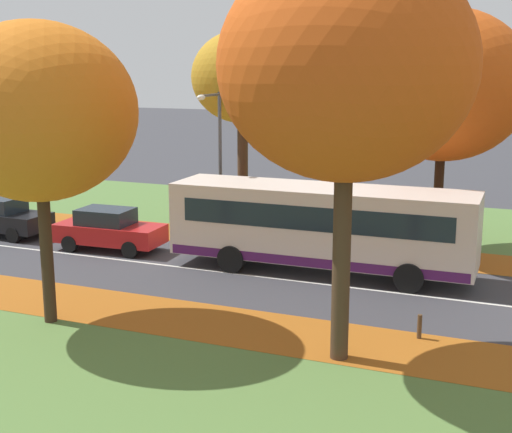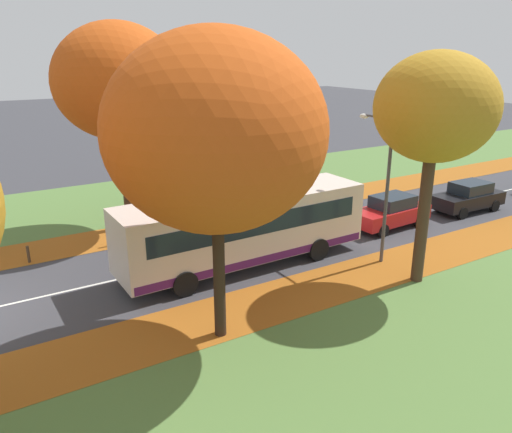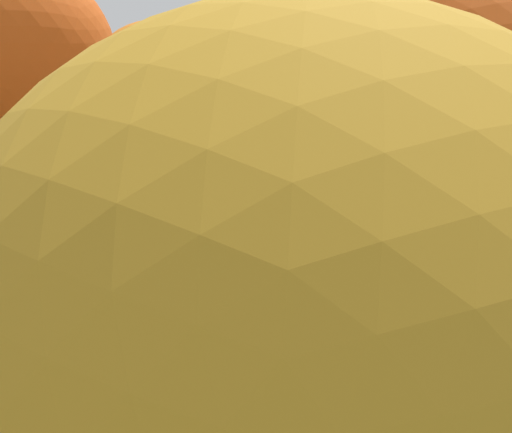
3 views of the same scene
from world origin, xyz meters
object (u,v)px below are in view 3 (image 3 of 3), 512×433
car_red_lead (348,205)px  car_silver_fourth_in_line (428,136)px  tree_right_nearest (303,325)px  car_green_third_in_line (415,152)px  bus (276,247)px  tree_left_near (6,57)px  tree_right_mid (478,73)px  bollard_third (46,318)px  tree_left_mid (158,82)px  streetlamp_right (397,154)px  tree_right_near (413,104)px  car_black_following (385,178)px

car_red_lead → car_silver_fourth_in_line: 19.86m
tree_right_nearest → car_green_third_in_line: tree_right_nearest is taller
bus → car_red_lead: 8.53m
bus → tree_left_near: bearing=-159.5°
tree_right_nearest → tree_right_mid: bearing=90.9°
bollard_third → tree_left_mid: bearing=104.9°
tree_left_mid → car_silver_fourth_in_line: (7.40, 22.75, -5.01)m
streetlamp_right → tree_right_mid: bearing=-2.9°
streetlamp_right → car_silver_fourth_in_line: bearing=96.0°
bus → car_green_third_in_line: bus is taller
tree_left_mid → tree_right_near: bearing=-37.1°
car_green_third_in_line → car_black_following: bearing=-90.7°
streetlamp_right → car_silver_fourth_in_line: size_ratio=1.41×
bollard_third → tree_right_mid: bearing=43.7°
bollard_third → car_silver_fourth_in_line: size_ratio=0.15×
tree_left_near → tree_right_nearest: (11.83, -8.70, -1.55)m
car_black_following → car_red_lead: bearing=-93.2°
tree_left_mid → car_silver_fourth_in_line: size_ratio=1.92×
tree_right_mid → bus: tree_right_mid is taller
car_red_lead → tree_left_mid: bearing=-158.4°
car_red_lead → tree_right_mid: bearing=-35.7°
tree_left_mid → streetlamp_right: 10.08m
tree_right_nearest → car_red_lead: tree_right_nearest is taller
car_black_following → bollard_third: bearing=-105.3°
bollard_third → car_red_lead: (4.67, 12.68, 0.48)m
tree_left_mid → bollard_third: tree_left_mid is taller
tree_left_near → streetlamp_right: bearing=39.6°
tree_left_near → tree_right_mid: tree_left_near is taller
car_green_third_in_line → streetlamp_right: bearing=-82.6°
tree_left_mid → car_red_lead: bearing=21.6°
tree_left_near → car_green_third_in_line: bearing=73.9°
car_silver_fourth_in_line → bus: bearing=-89.8°
streetlamp_right → car_green_third_in_line: size_ratio=1.42×
tree_right_near → streetlamp_right: bearing=102.6°
tree_right_near → car_green_third_in_line: bearing=99.1°
tree_left_near → tree_right_near: tree_left_near is taller
tree_left_near → tree_right_nearest: 14.77m
tree_left_mid → car_silver_fourth_in_line: tree_left_mid is taller
tree_right_nearest → tree_right_mid: tree_right_mid is taller
bus → car_green_third_in_line: bearing=89.6°
tree_right_nearest → bollard_third: bearing=144.1°
bollard_third → car_red_lead: size_ratio=0.15×
car_green_third_in_line → car_silver_fourth_in_line: (-0.27, 6.44, 0.00)m
car_red_lead → car_black_following: size_ratio=1.01×
tree_right_near → car_black_following: (-4.12, 17.28, -5.48)m
streetlamp_right → car_red_lead: bearing=127.0°
tree_right_nearest → car_green_third_in_line: (-4.74, 33.19, -4.66)m
tree_left_mid → tree_right_mid: bearing=-3.0°
tree_right_nearest → car_black_following: (-4.83, 25.30, -4.66)m
tree_right_near → streetlamp_right: tree_right_near is taller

